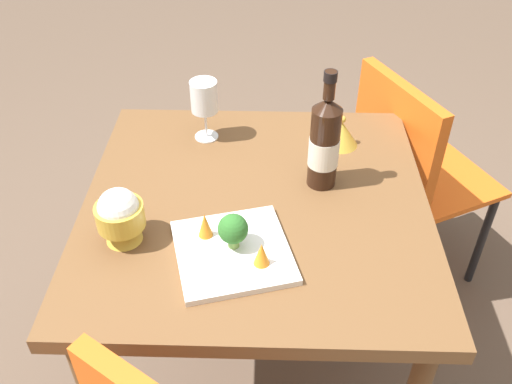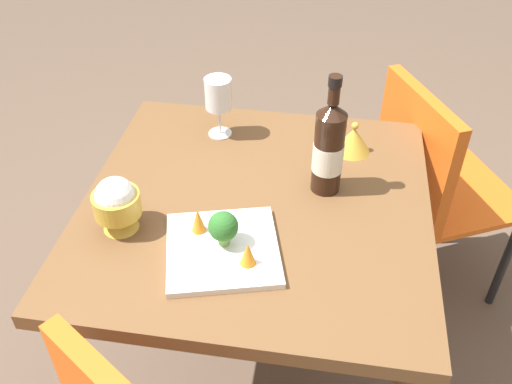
% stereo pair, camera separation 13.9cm
% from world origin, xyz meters
% --- Properties ---
extents(ground_plane, '(8.00, 8.00, 0.00)m').
position_xyz_m(ground_plane, '(0.00, 0.00, 0.00)').
color(ground_plane, brown).
extents(dining_table, '(0.86, 0.86, 0.76)m').
position_xyz_m(dining_table, '(0.00, 0.00, 0.66)').
color(dining_table, brown).
rests_on(dining_table, ground_plane).
extents(chair_by_wall, '(0.54, 0.54, 0.85)m').
position_xyz_m(chair_by_wall, '(-0.50, -0.47, 0.53)').
color(chair_by_wall, orange).
rests_on(chair_by_wall, ground_plane).
extents(wine_bottle, '(0.08, 0.08, 0.32)m').
position_xyz_m(wine_bottle, '(-0.17, -0.08, 0.88)').
color(wine_bottle, black).
rests_on(wine_bottle, dining_table).
extents(wine_glass, '(0.08, 0.08, 0.18)m').
position_xyz_m(wine_glass, '(0.15, -0.28, 0.88)').
color(wine_glass, white).
rests_on(wine_glass, dining_table).
extents(rice_bowl, '(0.11, 0.11, 0.14)m').
position_xyz_m(rice_bowl, '(0.30, 0.14, 0.83)').
color(rice_bowl, gold).
rests_on(rice_bowl, dining_table).
extents(rice_bowl_lid, '(0.10, 0.10, 0.09)m').
position_xyz_m(rice_bowl_lid, '(-0.23, -0.26, 0.79)').
color(rice_bowl_lid, gold).
rests_on(rice_bowl_lid, dining_table).
extents(serving_plate, '(0.31, 0.31, 0.02)m').
position_xyz_m(serving_plate, '(0.05, 0.19, 0.76)').
color(serving_plate, white).
rests_on(serving_plate, dining_table).
extents(broccoli_floret, '(0.07, 0.07, 0.09)m').
position_xyz_m(broccoli_floret, '(0.05, 0.17, 0.82)').
color(broccoli_floret, '#729E4C').
rests_on(broccoli_floret, serving_plate).
extents(carrot_garnish_left, '(0.04, 0.04, 0.06)m').
position_xyz_m(carrot_garnish_left, '(-0.02, 0.23, 0.80)').
color(carrot_garnish_left, orange).
rests_on(carrot_garnish_left, serving_plate).
extents(carrot_garnish_right, '(0.03, 0.03, 0.06)m').
position_xyz_m(carrot_garnish_right, '(0.11, 0.14, 0.80)').
color(carrot_garnish_right, orange).
rests_on(carrot_garnish_right, serving_plate).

